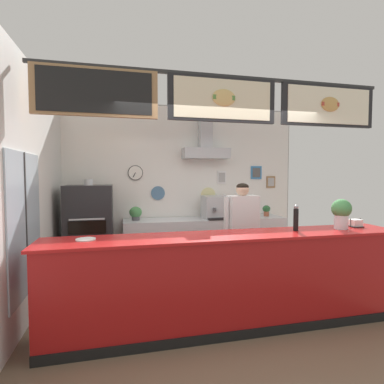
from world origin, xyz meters
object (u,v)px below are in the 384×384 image
at_px(espresso_machine, 216,207).
at_px(pizza_oven, 90,231).
at_px(potted_basil, 136,213).
at_px(pepper_grinder, 296,218).
at_px(basil_vase, 341,213).
at_px(napkin_holder, 355,223).
at_px(potted_sage, 232,212).
at_px(shop_worker, 242,232).
at_px(potted_thyme, 266,210).
at_px(condiment_plate, 86,239).

bearing_deg(espresso_machine, pizza_oven, -174.87).
xyz_separation_m(potted_basil, pepper_grinder, (1.75, -2.32, 0.17)).
bearing_deg(basil_vase, napkin_holder, 17.80).
height_order(potted_sage, pepper_grinder, pepper_grinder).
bearing_deg(napkin_holder, basil_vase, -162.20).
xyz_separation_m(shop_worker, napkin_holder, (1.12, -1.00, 0.24)).
distance_m(pizza_oven, potted_thyme, 3.34).
bearing_deg(potted_sage, condiment_plate, -136.74).
bearing_deg(condiment_plate, basil_vase, -0.86).
bearing_deg(potted_basil, potted_thyme, -0.37).
height_order(pizza_oven, napkin_holder, pizza_oven).
bearing_deg(pepper_grinder, condiment_plate, 179.35).
distance_m(pizza_oven, condiment_plate, 2.07).
height_order(pepper_grinder, condiment_plate, pepper_grinder).
distance_m(napkin_holder, condiment_plate, 3.25).
bearing_deg(pepper_grinder, basil_vase, -1.69).
relative_size(espresso_machine, basil_vase, 1.40).
xyz_separation_m(espresso_machine, napkin_holder, (1.16, -2.20, -0.01)).
bearing_deg(napkin_holder, condiment_plate, -179.15).
bearing_deg(napkin_holder, potted_sage, 109.80).
xyz_separation_m(espresso_machine, condiment_plate, (-2.09, -2.24, -0.05)).
height_order(potted_sage, basil_vase, basil_vase).
distance_m(shop_worker, pepper_grinder, 1.15).
distance_m(basil_vase, napkin_holder, 0.34).
bearing_deg(pizza_oven, napkin_holder, -30.26).
xyz_separation_m(pizza_oven, condiment_plate, (0.16, -2.04, 0.28)).
distance_m(pizza_oven, basil_vase, 3.79).
relative_size(pepper_grinder, basil_vase, 0.84).
height_order(potted_thyme, pepper_grinder, pepper_grinder).
distance_m(shop_worker, potted_thyme, 1.61).
bearing_deg(shop_worker, napkin_holder, 133.36).
bearing_deg(napkin_holder, pizza_oven, 149.74).
bearing_deg(pizza_oven, pepper_grinder, -39.37).
relative_size(pizza_oven, shop_worker, 1.03).
bearing_deg(potted_thyme, pizza_oven, -175.96).
distance_m(shop_worker, basil_vase, 1.43).
distance_m(shop_worker, espresso_machine, 1.22).
bearing_deg(pizza_oven, potted_sage, 5.65).
distance_m(shop_worker, potted_sage, 1.30).
relative_size(basil_vase, napkin_holder, 2.38).
xyz_separation_m(pizza_oven, espresso_machine, (2.26, 0.20, 0.33)).
relative_size(potted_sage, basil_vase, 0.51).
bearing_deg(potted_thyme, shop_worker, -129.88).
height_order(basil_vase, napkin_holder, basil_vase).
distance_m(espresso_machine, potted_thyme, 1.07).
xyz_separation_m(shop_worker, espresso_machine, (-0.04, 1.19, 0.25)).
xyz_separation_m(potted_sage, basil_vase, (0.52, -2.34, 0.25)).
distance_m(espresso_machine, potted_basil, 1.49).
relative_size(shop_worker, potted_basil, 6.38).
relative_size(pepper_grinder, napkin_holder, 2.00).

